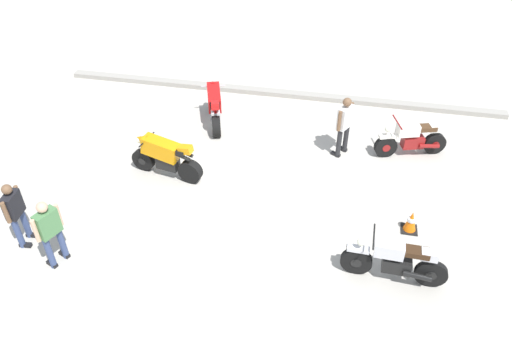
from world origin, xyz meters
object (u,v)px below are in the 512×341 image
at_px(motorcycle_red_sportbike, 215,105).
at_px(person_in_black_shirt, 15,211).
at_px(motorcycle_orange_sportbike, 165,156).
at_px(person_in_white_shirt, 345,123).
at_px(person_in_green_shirt, 50,230).
at_px(motorcycle_silver_cruiser, 395,261).
at_px(traffic_cone, 411,221).
at_px(motorcycle_cream_vintage, 412,139).

xyz_separation_m(motorcycle_red_sportbike, person_in_black_shirt, (-2.80, -5.51, 0.29)).
xyz_separation_m(motorcycle_orange_sportbike, motorcycle_red_sportbike, (0.57, 2.66, 0.00)).
bearing_deg(person_in_white_shirt, person_in_green_shirt, 72.20).
distance_m(motorcycle_silver_cruiser, traffic_cone, 1.58).
distance_m(person_in_green_shirt, traffic_cone, 7.62).
height_order(motorcycle_silver_cruiser, person_in_white_shirt, person_in_white_shirt).
distance_m(motorcycle_cream_vintage, motorcycle_silver_cruiser, 4.53).
height_order(motorcycle_silver_cruiser, traffic_cone, motorcycle_silver_cruiser).
height_order(motorcycle_cream_vintage, motorcycle_silver_cruiser, motorcycle_silver_cruiser).
distance_m(person_in_white_shirt, person_in_black_shirt, 8.03).
distance_m(motorcycle_cream_vintage, traffic_cone, 3.00).
bearing_deg(person_in_green_shirt, motorcycle_red_sportbike, -84.83).
bearing_deg(traffic_cone, person_in_green_shirt, -161.66).
height_order(person_in_green_shirt, person_in_black_shirt, person_in_green_shirt).
bearing_deg(motorcycle_red_sportbike, motorcycle_cream_vintage, -113.29).
bearing_deg(motorcycle_cream_vintage, traffic_cone, 70.35).
bearing_deg(motorcycle_cream_vintage, person_in_green_shirt, 18.84).
bearing_deg(person_in_green_shirt, motorcycle_cream_vintage, -121.71).
bearing_deg(motorcycle_orange_sportbike, motorcycle_red_sportbike, -91.66).
xyz_separation_m(person_in_white_shirt, person_in_black_shirt, (-6.54, -4.65, -0.10)).
bearing_deg(person_in_white_shirt, motorcycle_orange_sportbike, 52.53).
bearing_deg(motorcycle_orange_sportbike, person_in_white_shirt, -146.82).
xyz_separation_m(motorcycle_orange_sportbike, person_in_white_shirt, (4.30, 1.81, 0.38)).
distance_m(motorcycle_silver_cruiser, person_in_white_shirt, 4.39).
distance_m(motorcycle_orange_sportbike, person_in_black_shirt, 3.63).
bearing_deg(person_in_white_shirt, motorcycle_silver_cruiser, 136.68).
height_order(motorcycle_cream_vintage, person_in_black_shirt, person_in_black_shirt).
relative_size(motorcycle_cream_vintage, traffic_cone, 3.60).
relative_size(person_in_green_shirt, traffic_cone, 3.07).
bearing_deg(motorcycle_silver_cruiser, motorcycle_orange_sportbike, -21.13).
relative_size(motorcycle_red_sportbike, person_in_green_shirt, 1.18).
xyz_separation_m(motorcycle_red_sportbike, person_in_green_shirt, (-1.78, -5.91, 0.33)).
bearing_deg(motorcycle_red_sportbike, person_in_black_shirt, 135.16).
bearing_deg(motorcycle_cream_vintage, motorcycle_red_sportbike, -22.92).
xyz_separation_m(person_in_green_shirt, person_in_white_shirt, (5.52, 5.06, 0.06)).
bearing_deg(person_in_green_shirt, person_in_white_shirt, -115.52).
distance_m(motorcycle_silver_cruiser, person_in_black_shirt, 7.83).
relative_size(motorcycle_orange_sportbike, motorcycle_cream_vintage, 1.02).
xyz_separation_m(motorcycle_orange_sportbike, person_in_black_shirt, (-2.24, -2.84, 0.29)).
relative_size(person_in_green_shirt, person_in_black_shirt, 1.04).
xyz_separation_m(motorcycle_cream_vintage, motorcycle_red_sportbike, (-5.54, 0.53, 0.11)).
height_order(motorcycle_cream_vintage, motorcycle_red_sportbike, motorcycle_red_sportbike).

